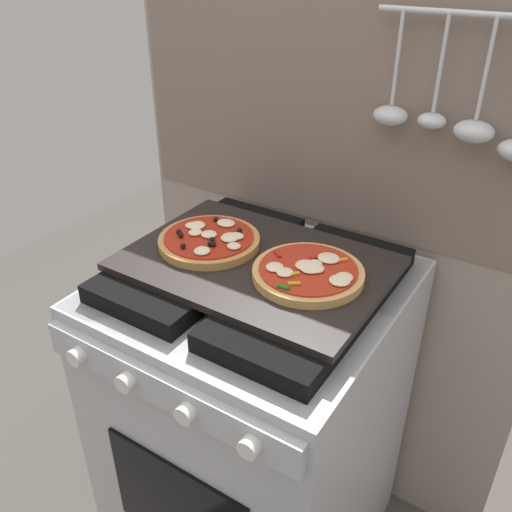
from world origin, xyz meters
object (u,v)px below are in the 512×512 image
object	(u,v)px
pizza_left	(209,240)
stove	(256,418)
baking_tray	(256,263)
pizza_right	(308,273)

from	to	relation	value
pizza_left	stove	bearing A→B (deg)	0.63
baking_tray	pizza_left	size ratio (longest dim) A/B	2.43
stove	pizza_left	xyz separation A→B (m)	(-0.12, -0.00, 0.48)
pizza_left	pizza_right	size ratio (longest dim) A/B	1.00
stove	pizza_right	world-z (taller)	pizza_right
baking_tray	pizza_right	world-z (taller)	pizza_right
stove	baking_tray	bearing A→B (deg)	90.00
pizza_left	pizza_right	world-z (taller)	pizza_left
pizza_right	baking_tray	bearing A→B (deg)	178.55
pizza_left	pizza_right	bearing A→B (deg)	-0.04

